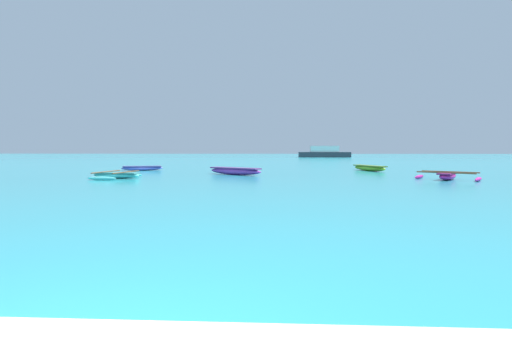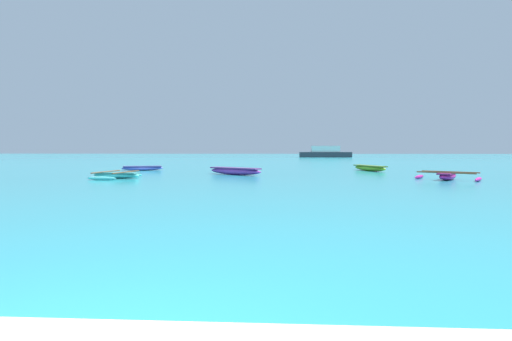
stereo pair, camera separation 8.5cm
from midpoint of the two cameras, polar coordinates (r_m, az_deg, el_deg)
moored_boat_0 at (r=31.17m, az=15.83°, el=0.37°), size 2.06×3.67×0.42m
moored_boat_1 at (r=23.97m, az=25.60°, el=-0.70°), size 3.49×3.10×0.44m
moored_boat_2 at (r=31.85m, az=-16.01°, el=0.36°), size 3.18×1.70×0.35m
moored_boat_3 at (r=25.71m, az=-3.10°, el=-0.04°), size 3.80×2.82×0.46m
moored_boat_4 at (r=24.06m, az=-19.43°, el=-0.61°), size 2.92×3.25×0.40m
distant_ferry at (r=77.08m, az=9.72°, el=2.54°), size 9.76×2.15×2.15m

